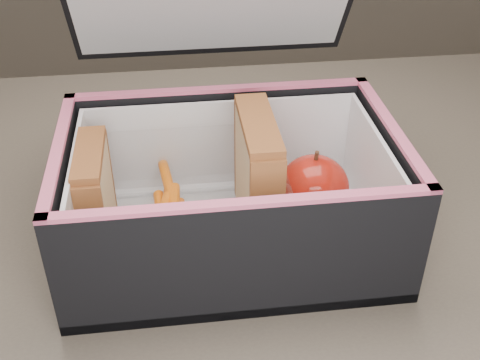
# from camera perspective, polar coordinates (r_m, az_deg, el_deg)

# --- Properties ---
(kitchen_table) EXTENTS (1.20, 0.80, 0.75)m
(kitchen_table) POSITION_cam_1_polar(r_m,az_deg,el_deg) (0.66, 0.69, -11.12)
(kitchen_table) COLOR brown
(kitchen_table) RESTS_ON ground
(lunch_bag) EXTENTS (0.30, 0.30, 0.28)m
(lunch_bag) POSITION_cam_1_polar(r_m,az_deg,el_deg) (0.55, -0.97, -0.32)
(lunch_bag) COLOR black
(lunch_bag) RESTS_ON kitchen_table
(plastic_tub) EXTENTS (0.19, 0.13, 0.08)m
(plastic_tub) POSITION_cam_1_polar(r_m,az_deg,el_deg) (0.55, -5.87, -2.00)
(plastic_tub) COLOR white
(plastic_tub) RESTS_ON lunch_bag
(sandwich_left) EXTENTS (0.02, 0.09, 0.10)m
(sandwich_left) POSITION_cam_1_polar(r_m,az_deg,el_deg) (0.55, -13.54, -1.51)
(sandwich_left) COLOR #DCBA87
(sandwich_left) RESTS_ON plastic_tub
(sandwich_right) EXTENTS (0.03, 0.10, 0.11)m
(sandwich_right) POSITION_cam_1_polar(r_m,az_deg,el_deg) (0.54, 1.67, 0.37)
(sandwich_right) COLOR #DCBA87
(sandwich_right) RESTS_ON plastic_tub
(carrot_sticks) EXTENTS (0.04, 0.15, 0.03)m
(carrot_sticks) POSITION_cam_1_polar(r_m,az_deg,el_deg) (0.56, -6.39, -4.00)
(carrot_sticks) COLOR orange
(carrot_sticks) RESTS_ON plastic_tub
(paper_napkin) EXTENTS (0.09, 0.09, 0.01)m
(paper_napkin) POSITION_cam_1_polar(r_m,az_deg,el_deg) (0.59, 6.68, -3.33)
(paper_napkin) COLOR white
(paper_napkin) RESTS_ON lunch_bag
(red_apple) EXTENTS (0.07, 0.07, 0.07)m
(red_apple) POSITION_cam_1_polar(r_m,az_deg,el_deg) (0.57, 7.01, -0.68)
(red_apple) COLOR maroon
(red_apple) RESTS_ON paper_napkin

